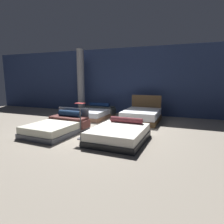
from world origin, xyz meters
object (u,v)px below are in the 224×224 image
bed_3 (142,116)px  support_pillar (81,81)px  bed_1 (119,134)px  bed_0 (58,126)px  bed_2 (94,113)px  price_sign (80,125)px

bed_3 → support_pillar: size_ratio=0.57×
bed_1 → bed_3: size_ratio=0.99×
bed_0 → bed_2: (-0.06, 2.96, -0.00)m
bed_1 → bed_2: bed_2 is taller
bed_2 → bed_3: (2.41, -0.11, 0.05)m
bed_3 → price_sign: size_ratio=1.74×
bed_0 → support_pillar: support_pillar is taller
bed_2 → support_pillar: support_pillar is taller
bed_3 → price_sign: bearing=-110.8°
support_pillar → bed_2: bearing=-38.7°
price_sign → support_pillar: support_pillar is taller
bed_3 → support_pillar: 4.21m
bed_2 → price_sign: (1.19, -3.31, 0.23)m
bed_2 → price_sign: size_ratio=1.85×
bed_0 → bed_2: bearing=94.4°
price_sign → bed_1: bearing=12.9°
bed_3 → support_pillar: support_pillar is taller
bed_0 → price_sign: size_ratio=1.90×
bed_0 → support_pillar: bearing=112.5°
bed_2 → support_pillar: size_ratio=0.61×
bed_0 → bed_1: bearing=1.0°
bed_2 → support_pillar: bearing=142.8°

